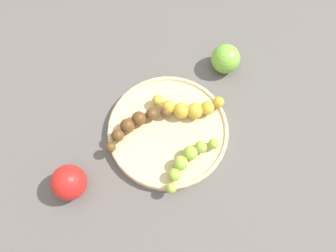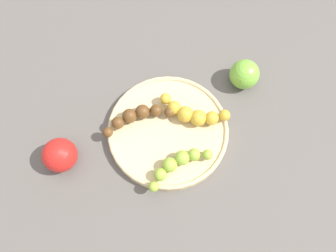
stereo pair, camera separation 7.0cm
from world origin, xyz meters
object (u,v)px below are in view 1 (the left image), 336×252
at_px(banana_green, 187,160).
at_px(banana_overripe, 135,124).
at_px(apple_green, 226,59).
at_px(apple_red, 69,182).
at_px(banana_spotted, 188,108).
at_px(fruit_bowl, 168,130).

xyz_separation_m(banana_green, banana_overripe, (0.04, -0.13, 0.00)).
xyz_separation_m(apple_green, apple_red, (0.44, 0.03, 0.00)).
height_order(banana_spotted, banana_overripe, banana_spotted).
bearing_deg(banana_overripe, apple_red, 99.92).
bearing_deg(apple_green, banana_overripe, 0.81).
distance_m(apple_green, apple_red, 0.44).
height_order(banana_overripe, apple_green, apple_green).
relative_size(fruit_bowl, apple_green, 3.89).
bearing_deg(banana_green, apple_green, -67.52).
distance_m(banana_spotted, banana_overripe, 0.12).
bearing_deg(banana_spotted, banana_overripe, -70.28).
distance_m(fruit_bowl, apple_green, 0.22).
height_order(banana_spotted, apple_green, apple_green).
bearing_deg(banana_spotted, banana_green, -0.19).
bearing_deg(banana_green, apple_red, 54.55).
height_order(banana_green, banana_spotted, banana_spotted).
relative_size(fruit_bowl, banana_overripe, 1.65).
xyz_separation_m(banana_spotted, banana_overripe, (0.11, -0.04, -0.00)).
xyz_separation_m(banana_spotted, apple_green, (-0.15, -0.05, -0.00)).
bearing_deg(fruit_bowl, banana_spotted, -173.55).
relative_size(fruit_bowl, banana_green, 1.78).
xyz_separation_m(fruit_bowl, apple_green, (-0.21, -0.05, 0.02)).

